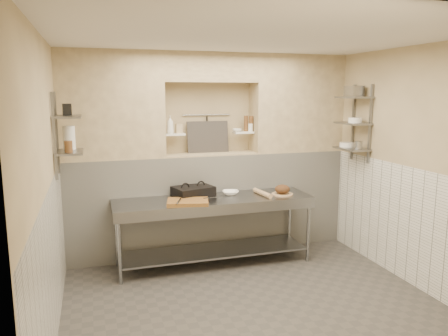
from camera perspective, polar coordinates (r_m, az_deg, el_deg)
name	(u,v)px	position (r m, az deg, el deg)	size (l,w,h in m)	color
floor	(252,307)	(5.02, 3.74, -17.69)	(4.00, 3.90, 0.10)	#47433F
ceiling	(256,32)	(4.49, 4.17, 17.29)	(4.00, 3.90, 0.10)	silver
wall_left	(41,190)	(4.27, -22.76, -2.67)	(0.10, 3.90, 2.80)	tan
wall_right	(418,167)	(5.59, 23.96, 0.07)	(0.10, 3.90, 2.80)	tan
wall_back	(205,152)	(6.41, -2.45, 2.07)	(4.00, 0.10, 2.80)	tan
wall_front	(372,238)	(2.82, 18.78, -8.65)	(4.00, 0.10, 2.80)	tan
backwall_lower	(210,203)	(6.31, -1.83, -4.53)	(4.00, 0.40, 1.40)	white
alcove_sill	(210,154)	(6.17, -1.86, 1.86)	(1.30, 0.40, 0.02)	tan
backwall_pillar_left	(111,105)	(5.91, -14.52, 7.92)	(1.35, 0.40, 1.40)	tan
backwall_pillar_right	(296,104)	(6.59, 9.42, 8.27)	(1.35, 0.40, 1.40)	tan
backwall_header	(209,68)	(6.12, -1.93, 12.96)	(1.30, 0.40, 0.40)	tan
wainscot_left	(54,263)	(4.46, -21.37, -11.46)	(0.02, 3.90, 1.40)	white
wainscot_right	(409,225)	(5.71, 23.01, -6.90)	(0.02, 3.90, 1.40)	white
alcove_shelf_left	(175,134)	(6.03, -6.48, 4.39)	(0.28, 0.16, 0.03)	white
alcove_shelf_right	(243,132)	(6.29, 2.54, 4.67)	(0.28, 0.16, 0.03)	white
utensil_rail	(207,115)	(6.29, -2.30, 6.95)	(0.02, 0.02, 0.70)	gray
hanging_steel	(207,127)	(6.28, -2.24, 5.39)	(0.02, 0.02, 0.30)	black
splash_panel	(208,137)	(6.24, -2.12, 4.08)	(0.60, 0.02, 0.45)	#383330
shelf_rail_left_a	(57,133)	(5.44, -21.01, 4.27)	(0.03, 0.03, 0.95)	slate
shelf_rail_left_b	(54,137)	(5.04, -21.30, 3.85)	(0.03, 0.03, 0.95)	slate
wall_shelf_left_lower	(69,152)	(5.25, -19.54, 1.98)	(0.30, 0.50, 0.03)	slate
wall_shelf_left_upper	(67,117)	(5.21, -19.80, 6.33)	(0.30, 0.50, 0.03)	slate
shelf_rail_right_a	(353,122)	(6.49, 16.51, 5.76)	(0.03, 0.03, 1.05)	slate
shelf_rail_right_b	(370,124)	(6.16, 18.56, 5.46)	(0.03, 0.03, 1.05)	slate
wall_shelf_right_lower	(352,149)	(6.28, 16.32, 2.44)	(0.30, 0.50, 0.03)	slate
wall_shelf_right_mid	(353,123)	(6.25, 16.48, 5.62)	(0.30, 0.50, 0.03)	slate
wall_shelf_right_upper	(354,97)	(6.23, 16.64, 8.83)	(0.30, 0.50, 0.03)	slate
prep_table	(214,218)	(5.77, -1.31, -6.50)	(2.60, 0.70, 0.90)	gray
panini_press	(193,192)	(5.81, -4.04, -3.09)	(0.58, 0.49, 0.14)	black
cutting_board	(188,202)	(5.46, -4.76, -4.44)	(0.51, 0.35, 0.05)	brown
knife_blade	(213,197)	(5.58, -1.41, -3.84)	(0.28, 0.03, 0.01)	gray
tongs	(179,201)	(5.38, -5.90, -4.32)	(0.02, 0.02, 0.23)	gray
mixing_bowl	(231,193)	(5.92, 0.86, -3.24)	(0.22, 0.22, 0.05)	white
rolling_pin	(262,193)	(5.89, 5.04, -3.29)	(0.06, 0.06, 0.42)	tan
bread_board	(282,194)	(5.97, 7.61, -3.40)	(0.29, 0.29, 0.02)	tan
bread_loaf	(282,189)	(5.95, 7.63, -2.76)	(0.20, 0.20, 0.12)	#4C2D19
bottle_soap	(170,125)	(5.99, -7.05, 5.63)	(0.09, 0.09, 0.24)	white
jar_alcove	(179,129)	(6.05, -5.90, 5.14)	(0.09, 0.09, 0.13)	tan
bowl_alcove	(237,130)	(6.24, 1.72, 4.94)	(0.13, 0.13, 0.04)	white
condiment_a	(251,124)	(6.30, 3.54, 5.79)	(0.06, 0.06, 0.22)	brown
condiment_b	(246,123)	(6.31, 2.89, 5.83)	(0.06, 0.06, 0.23)	brown
condiment_c	(250,127)	(6.30, 3.48, 5.30)	(0.07, 0.07, 0.11)	white
jug_left	(69,138)	(5.38, -19.57, 3.75)	(0.14, 0.14, 0.27)	white
jar_left	(68,147)	(5.11, -19.65, 2.65)	(0.09, 0.09, 0.13)	brown
box_left_upper	(67,109)	(5.25, -19.83, 7.20)	(0.09, 0.09, 0.13)	black
bowl_right	(347,145)	(6.38, 15.74, 2.96)	(0.20, 0.20, 0.06)	white
canister_right	(358,145)	(6.15, 17.13, 2.87)	(0.11, 0.11, 0.11)	gray
bowl_right_mid	(355,120)	(6.20, 16.77, 6.01)	(0.19, 0.19, 0.07)	white
basket_right	(354,91)	(6.24, 16.63, 9.59)	(0.18, 0.22, 0.14)	gray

